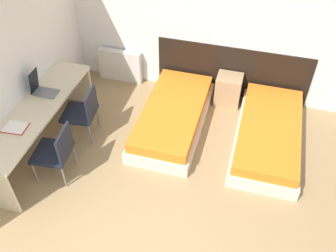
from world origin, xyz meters
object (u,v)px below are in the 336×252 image
Objects in this scene: chair_near_laptop at (83,111)px; laptop at (42,88)px; nightstand at (228,90)px; chair_near_notebook at (56,151)px; bed_near_window at (173,117)px; bed_near_door at (268,135)px.

chair_near_laptop is 2.32× the size of laptop.
chair_near_notebook is at bearing -131.81° from nightstand.
laptop is (-0.54, 0.75, 0.36)m from chair_near_notebook.
laptop is at bearing 119.63° from chair_near_notebook.
chair_near_laptop is (-1.96, -1.36, 0.21)m from nightstand.
laptop is at bearing -150.02° from nightstand.
nightstand is 0.63× the size of chair_near_notebook.
chair_near_laptop and chair_near_notebook have the same top height.
bed_near_window is 2.39× the size of chair_near_laptop.
nightstand is at bearing 132.17° from bed_near_door.
bed_near_door is 3.35m from laptop.
chair_near_laptop reaches higher than bed_near_window.
laptop reaches higher than bed_near_window.
chair_near_laptop reaches higher than nightstand.
chair_near_laptop is at bearing -168.44° from bed_near_door.
bed_near_window is 1.10m from nightstand.
laptop reaches higher than chair_near_laptop.
bed_near_window is at bearing 180.00° from bed_near_door.
chair_near_notebook is (-2.69, -1.38, 0.29)m from bed_near_door.
nightstand is at bearing 42.11° from chair_near_notebook.
bed_near_door is at bearing 10.03° from laptop.
bed_near_door is (1.47, 0.00, 0.00)m from bed_near_window.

